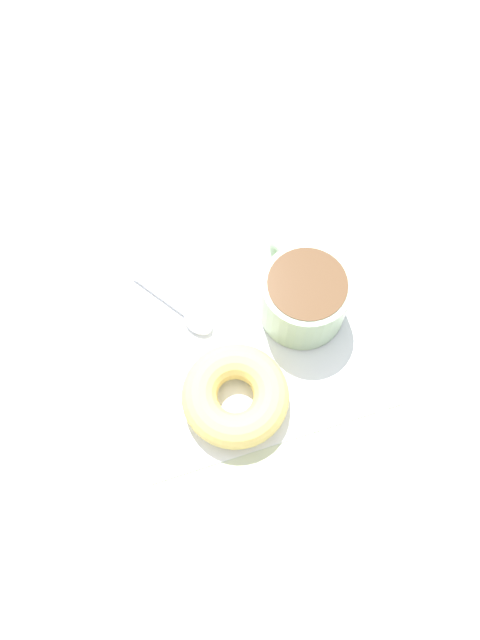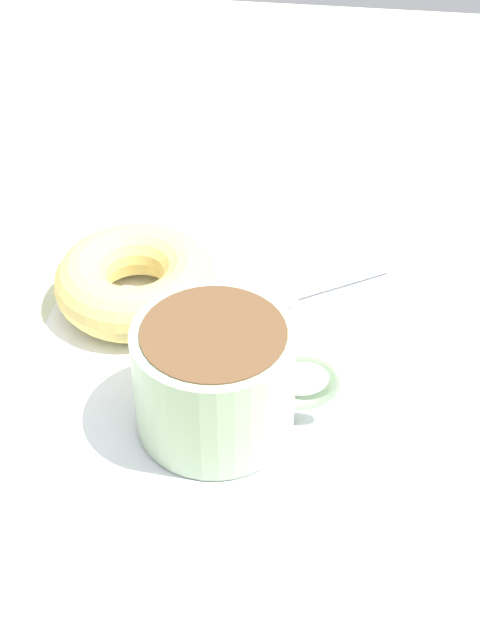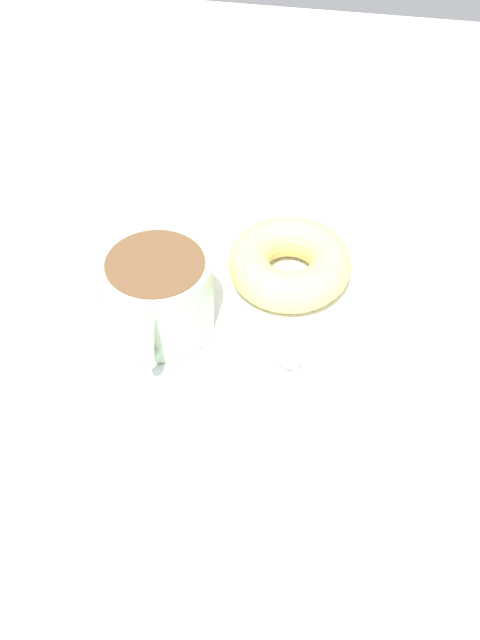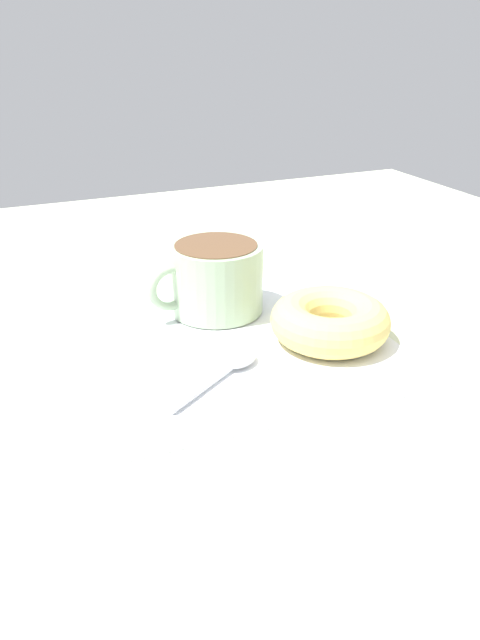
% 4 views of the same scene
% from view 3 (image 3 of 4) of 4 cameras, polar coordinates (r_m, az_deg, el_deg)
% --- Properties ---
extents(ground_plane, '(1.20, 1.20, 0.02)m').
position_cam_3_polar(ground_plane, '(0.78, 0.94, -2.00)').
color(ground_plane, beige).
extents(napkin, '(0.29, 0.29, 0.00)m').
position_cam_3_polar(napkin, '(0.77, -0.00, -1.09)').
color(napkin, white).
rests_on(napkin, ground_plane).
extents(coffee_cup, '(0.12, 0.10, 0.07)m').
position_cam_3_polar(coffee_cup, '(0.76, -5.31, 1.69)').
color(coffee_cup, '#9EB793').
rests_on(coffee_cup, napkin).
extents(donut, '(0.11, 0.11, 0.04)m').
position_cam_3_polar(donut, '(0.81, 3.18, 3.62)').
color(donut, '#E5C66B').
rests_on(donut, napkin).
extents(spoon, '(0.10, 0.07, 0.01)m').
position_cam_3_polar(spoon, '(0.75, 3.44, -2.91)').
color(spoon, silver).
rests_on(spoon, napkin).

